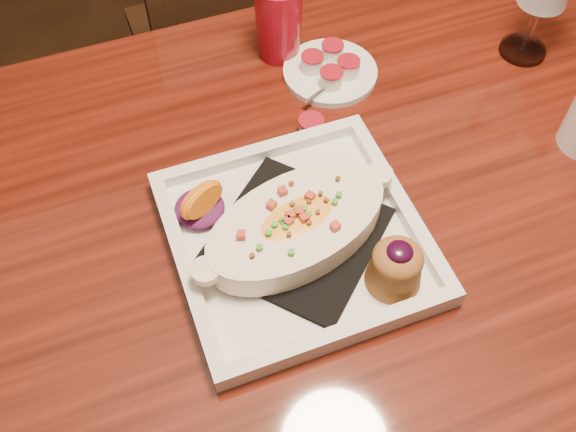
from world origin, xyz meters
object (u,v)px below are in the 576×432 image
object	(u,v)px
chair_far	(244,48)
red_tumbler	(279,21)
table	(377,241)
plate	(303,234)
saucer	(330,70)

from	to	relation	value
chair_far	red_tumbler	size ratio (longest dim) A/B	7.42
table	chair_far	world-z (taller)	chair_far
plate	saucer	world-z (taller)	plate
chair_far	red_tumbler	bearing A→B (deg)	84.49
saucer	red_tumbler	distance (m)	0.11
chair_far	red_tumbler	distance (m)	0.43
plate	saucer	distance (m)	0.31
table	plate	bearing A→B (deg)	-169.12
table	plate	distance (m)	0.18
table	red_tumbler	size ratio (longest dim) A/B	11.97
table	chair_far	xyz separation A→B (m)	(-0.00, 0.63, -0.15)
chair_far	plate	distance (m)	0.72
table	saucer	bearing A→B (deg)	84.19
chair_far	saucer	distance (m)	0.46
saucer	red_tumbler	xyz separation A→B (m)	(-0.05, 0.08, 0.05)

